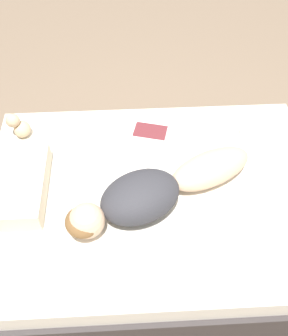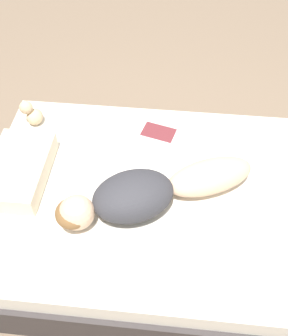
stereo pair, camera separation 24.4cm
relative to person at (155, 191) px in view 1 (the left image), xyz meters
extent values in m
plane|color=#7A6651|center=(0.08, -0.01, -0.57)|extent=(12.00, 12.00, 0.00)
cube|color=#383333|center=(0.08, -0.01, -0.41)|extent=(1.55, 2.13, 0.33)
cube|color=silver|center=(0.08, -0.01, -0.17)|extent=(1.49, 2.07, 0.14)
ellipsoid|color=#DBB28E|center=(0.16, -0.35, -0.01)|extent=(0.44, 0.59, 0.18)
ellipsoid|color=#333338|center=(-0.04, 0.09, 0.01)|extent=(0.51, 0.58, 0.22)
ellipsoid|color=brown|center=(-0.19, 0.41, 0.00)|extent=(0.27, 0.26, 0.11)
sphere|color=#DBB28E|center=(-0.18, 0.38, 0.00)|extent=(0.20, 0.20, 0.20)
cube|color=white|center=(0.38, 0.04, -0.10)|extent=(0.30, 0.37, 0.01)
cube|color=white|center=(0.59, -0.01, -0.10)|extent=(0.30, 0.37, 0.01)
cube|color=maroon|center=(0.59, -0.01, -0.09)|extent=(0.20, 0.25, 0.00)
cylinder|color=white|center=(0.52, -0.66, -0.05)|extent=(0.07, 0.07, 0.10)
cylinder|color=black|center=(0.52, -0.66, -0.01)|extent=(0.06, 0.06, 0.01)
torus|color=white|center=(0.56, -0.66, -0.05)|extent=(0.07, 0.01, 0.07)
cube|color=black|center=(0.30, -0.42, -0.10)|extent=(0.08, 0.16, 0.01)
cube|color=black|center=(0.30, -0.42, -0.09)|extent=(0.07, 0.13, 0.00)
ellipsoid|color=#D1B289|center=(0.61, 0.86, -0.05)|extent=(0.13, 0.11, 0.11)
sphere|color=#D1B289|center=(0.61, 0.90, 0.03)|extent=(0.09, 0.09, 0.09)
cube|color=beige|center=(0.11, 0.82, -0.04)|extent=(0.57, 0.34, 0.13)
camera|label=1|loc=(-1.35, 0.14, 1.82)|focal=42.00mm
camera|label=2|loc=(-1.35, -0.11, 1.82)|focal=42.00mm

